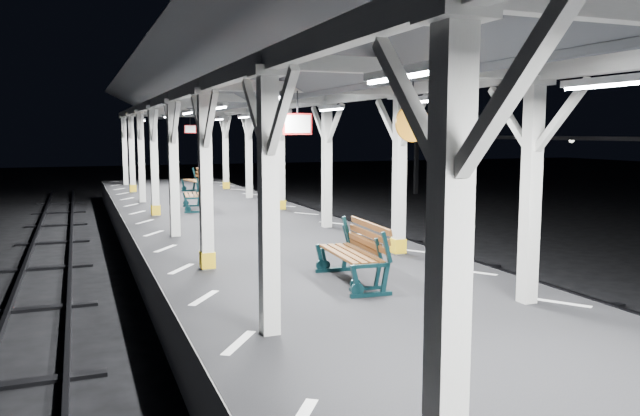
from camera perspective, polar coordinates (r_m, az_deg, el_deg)
ground at (r=10.82m, az=2.71°, el=-12.11°), size 120.00×120.00×0.00m
platform at (r=10.67m, az=2.73°, el=-9.57°), size 6.00×50.00×1.00m
hazard_stripes_left at (r=9.83m, az=-10.55°, el=-8.09°), size 1.00×48.00×0.01m
hazard_stripes_right at (r=11.73m, az=13.79°, el=-5.71°), size 1.00×48.00×0.01m
track_left at (r=9.99m, az=-25.40°, el=-13.98°), size 2.20×60.00×0.16m
track_right at (r=13.54m, az=22.64°, el=-8.37°), size 2.20×60.00×0.16m
canopy at (r=10.27m, az=2.89°, el=12.67°), size 5.40×49.00×4.65m
bench_near at (r=10.51m, az=3.40°, el=-3.95°), size 0.84×1.94×1.03m
bench_mid at (r=10.79m, az=3.21°, el=-4.15°), size 0.69×1.62×0.86m
bench_far at (r=20.85m, az=-11.23°, el=1.27°), size 0.89×1.87×0.97m
bench_extra at (r=26.67m, az=-11.04°, el=2.54°), size 1.00×1.98×1.02m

